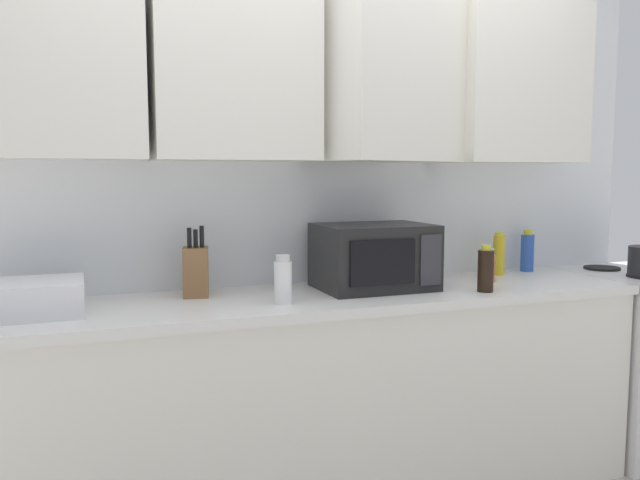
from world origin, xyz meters
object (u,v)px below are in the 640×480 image
at_px(bottle_blue_cleaner, 527,252).
at_px(bottle_yellow_mustard, 499,254).
at_px(bottle_soy_dark, 486,270).
at_px(bottle_spice_jar, 489,267).
at_px(knife_block, 196,271).
at_px(dish_rack, 27,298).
at_px(microwave, 374,257).
at_px(bottle_white_jar, 283,281).

distance_m(bottle_blue_cleaner, bottle_yellow_mustard, 0.22).
bearing_deg(bottle_yellow_mustard, bottle_blue_cleaner, 13.97).
relative_size(bottle_soy_dark, bottle_spice_jar, 1.27).
relative_size(knife_block, bottle_spice_jar, 1.85).
bearing_deg(bottle_spice_jar, bottle_soy_dark, -128.94).
bearing_deg(knife_block, dish_rack, -167.43).
bearing_deg(bottle_yellow_mustard, bottle_spice_jar, -137.39).
height_order(microwave, bottle_spice_jar, microwave).
bearing_deg(bottle_blue_cleaner, bottle_white_jar, -166.44).
relative_size(microwave, bottle_yellow_mustard, 2.26).
height_order(knife_block, bottle_spice_jar, knife_block).
xyz_separation_m(knife_block, bottle_soy_dark, (1.16, -0.33, -0.01)).
height_order(bottle_soy_dark, bottle_white_jar, bottle_soy_dark).
height_order(bottle_white_jar, bottle_yellow_mustard, bottle_yellow_mustard).
height_order(dish_rack, bottle_spice_jar, bottle_spice_jar).
bearing_deg(bottle_white_jar, bottle_spice_jar, 7.57).
distance_m(bottle_white_jar, bottle_spice_jar, 1.05).
bearing_deg(bottle_soy_dark, knife_block, 163.95).
relative_size(bottle_spice_jar, bottle_yellow_mustard, 0.73).
bearing_deg(dish_rack, bottle_yellow_mustard, 4.25).
height_order(microwave, bottle_white_jar, microwave).
distance_m(dish_rack, bottle_blue_cleaner, 2.33).
relative_size(bottle_soy_dark, bottle_yellow_mustard, 0.94).
bearing_deg(knife_block, bottle_spice_jar, -5.67).
height_order(dish_rack, bottle_soy_dark, bottle_soy_dark).
distance_m(knife_block, bottle_white_jar, 0.39).
distance_m(dish_rack, bottle_yellow_mustard, 2.11).
relative_size(bottle_blue_cleaner, bottle_white_jar, 1.14).
height_order(bottle_spice_jar, bottle_yellow_mustard, bottle_yellow_mustard).
relative_size(bottle_soy_dark, bottle_blue_cleaner, 0.93).
bearing_deg(knife_block, microwave, -7.43).
xyz_separation_m(microwave, dish_rack, (-1.37, -0.04, -0.08)).
xyz_separation_m(bottle_spice_jar, bottle_yellow_mustard, (0.16, 0.15, 0.03)).
height_order(microwave, dish_rack, microwave).
distance_m(bottle_soy_dark, bottle_white_jar, 0.88).
bearing_deg(bottle_blue_cleaner, bottle_soy_dark, -143.12).
bearing_deg(dish_rack, bottle_spice_jar, 0.18).
bearing_deg(knife_block, bottle_soy_dark, -16.05).
distance_m(dish_rack, bottle_spice_jar, 1.94).
distance_m(bottle_soy_dark, bottle_blue_cleaner, 0.68).
bearing_deg(microwave, bottle_soy_dark, -30.01).
xyz_separation_m(bottle_white_jar, bottle_spice_jar, (1.04, 0.14, -0.02)).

